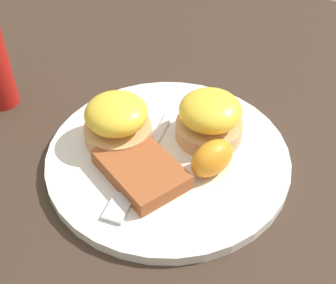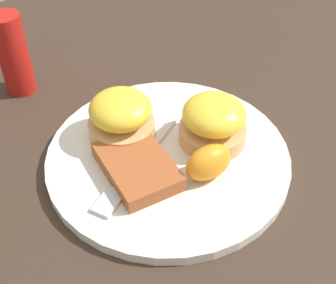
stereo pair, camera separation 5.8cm
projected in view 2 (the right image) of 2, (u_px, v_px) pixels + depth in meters
name	position (u px, v px, depth m)	size (l,w,h in m)	color
ground_plane	(168.00, 161.00, 0.60)	(1.10, 1.10, 0.00)	#38281E
plate	(168.00, 157.00, 0.60)	(0.31, 0.31, 0.01)	silver
sandwich_benedict_left	(213.00, 122.00, 0.59)	(0.09, 0.09, 0.06)	tan
sandwich_benedict_right	(121.00, 117.00, 0.60)	(0.09, 0.09, 0.06)	tan
hashbrown_patty	(140.00, 168.00, 0.56)	(0.11, 0.07, 0.02)	#9A4D27
orange_wedge	(209.00, 162.00, 0.55)	(0.06, 0.04, 0.04)	orange
fork	(137.00, 166.00, 0.57)	(0.09, 0.19, 0.00)	silver
condiment_bottle	(13.00, 54.00, 0.67)	(0.04, 0.04, 0.12)	#B21914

